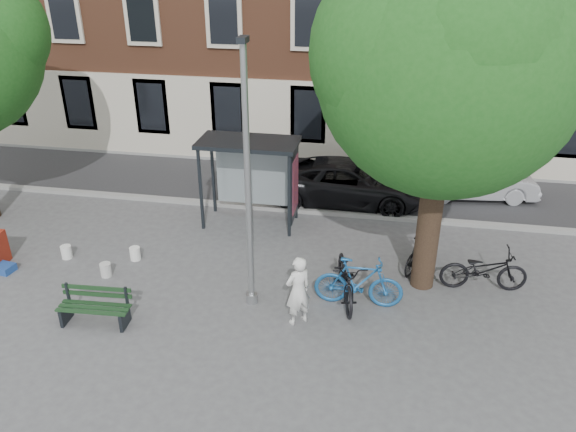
# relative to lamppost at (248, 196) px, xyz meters

# --- Properties ---
(ground) EXTENTS (90.00, 90.00, 0.00)m
(ground) POSITION_rel_lamppost_xyz_m (0.00, 0.00, -2.78)
(ground) COLOR #4C4C4F
(ground) RESTS_ON ground
(road) EXTENTS (40.00, 4.00, 0.01)m
(road) POSITION_rel_lamppost_xyz_m (0.00, 7.00, -2.78)
(road) COLOR #28282B
(road) RESTS_ON ground
(curb_near) EXTENTS (40.00, 0.25, 0.12)m
(curb_near) POSITION_rel_lamppost_xyz_m (0.00, 5.00, -2.72)
(curb_near) COLOR gray
(curb_near) RESTS_ON ground
(curb_far) EXTENTS (40.00, 0.25, 0.12)m
(curb_far) POSITION_rel_lamppost_xyz_m (0.00, 9.00, -2.72)
(curb_far) COLOR gray
(curb_far) RESTS_ON ground
(lamppost) EXTENTS (0.28, 0.35, 6.11)m
(lamppost) POSITION_rel_lamppost_xyz_m (0.00, 0.00, 0.00)
(lamppost) COLOR #9EA0A3
(lamppost) RESTS_ON ground
(tree_right) EXTENTS (5.76, 5.60, 8.20)m
(tree_right) POSITION_rel_lamppost_xyz_m (4.01, 1.38, 2.83)
(tree_right) COLOR black
(tree_right) RESTS_ON ground
(bus_shelter) EXTENTS (2.85, 1.45, 2.62)m
(bus_shelter) POSITION_rel_lamppost_xyz_m (-0.61, 4.11, -0.87)
(bus_shelter) COLOR #1E2328
(bus_shelter) RESTS_ON ground
(painter) EXTENTS (0.73, 0.70, 1.68)m
(painter) POSITION_rel_lamppost_xyz_m (1.20, -0.56, -1.94)
(painter) COLOR white
(painter) RESTS_ON ground
(bench) EXTENTS (1.63, 0.62, 0.83)m
(bench) POSITION_rel_lamppost_xyz_m (-3.25, -1.38, -2.40)
(bench) COLOR #1E2328
(bench) RESTS_ON ground
(bike_a) EXTENTS (2.14, 0.91, 1.10)m
(bike_a) POSITION_rel_lamppost_xyz_m (5.43, 1.56, -2.24)
(bike_a) COLOR black
(bike_a) RESTS_ON ground
(bike_b) EXTENTS (2.07, 0.60, 1.24)m
(bike_b) POSITION_rel_lamppost_xyz_m (2.48, 0.35, -2.16)
(bike_b) COLOR #1B5999
(bike_b) RESTS_ON ground
(bike_c) EXTENTS (1.24, 2.36, 1.18)m
(bike_c) POSITION_rel_lamppost_xyz_m (2.17, 0.57, -2.19)
(bike_c) COLOR black
(bike_c) RESTS_ON ground
(bike_d) EXTENTS (1.18, 1.79, 1.05)m
(bike_d) POSITION_rel_lamppost_xyz_m (3.92, 2.28, -2.26)
(bike_d) COLOR black
(bike_d) RESTS_ON ground
(car_dark) EXTENTS (4.97, 2.29, 1.38)m
(car_dark) POSITION_rel_lamppost_xyz_m (1.77, 6.07, -2.09)
(car_dark) COLOR black
(car_dark) RESTS_ON ground
(car_silver) EXTENTS (3.98, 1.80, 1.27)m
(car_silver) POSITION_rel_lamppost_xyz_m (5.90, 7.16, -2.15)
(car_silver) COLOR #ACAEB4
(car_silver) RESTS_ON ground
(blue_crate) EXTENTS (0.60, 0.48, 0.20)m
(blue_crate) POSITION_rel_lamppost_xyz_m (-6.67, 0.17, -2.68)
(blue_crate) COLOR navy
(blue_crate) RESTS_ON ground
(bucket_a) EXTENTS (0.30, 0.30, 0.36)m
(bucket_a) POSITION_rel_lamppost_xyz_m (-3.94, 0.46, -2.60)
(bucket_a) COLOR silver
(bucket_a) RESTS_ON ground
(bucket_b) EXTENTS (0.34, 0.34, 0.36)m
(bucket_b) POSITION_rel_lamppost_xyz_m (-3.54, 1.35, -2.60)
(bucket_b) COLOR white
(bucket_b) RESTS_ON ground
(bucket_c) EXTENTS (0.32, 0.32, 0.36)m
(bucket_c) POSITION_rel_lamppost_xyz_m (-5.40, 1.11, -2.60)
(bucket_c) COLOR white
(bucket_c) RESTS_ON ground
(notice_sign) EXTENTS (0.33, 0.07, 1.89)m
(notice_sign) POSITION_rel_lamppost_xyz_m (3.97, 1.84, -1.41)
(notice_sign) COLOR #9EA0A3
(notice_sign) RESTS_ON ground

